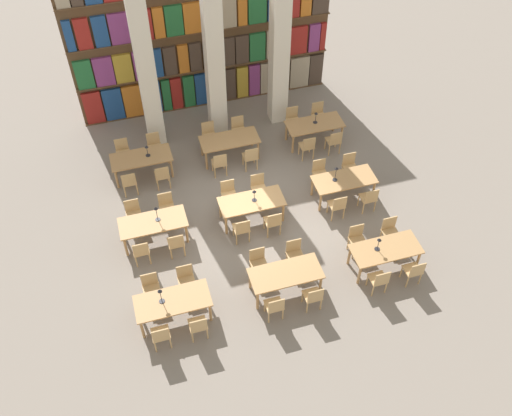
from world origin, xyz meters
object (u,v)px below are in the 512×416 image
at_px(chair_0, 161,335).
at_px(chair_6, 313,296).
at_px(chair_2, 198,326).
at_px(chair_11, 390,231).
at_px(chair_15, 167,206).
at_px(chair_17, 229,193).
at_px(desk_lamp_0, 160,294).
at_px(desk_lamp_6, 316,116).
at_px(chair_29, 209,134).
at_px(chair_28, 220,163).
at_px(chair_1, 151,288).
at_px(chair_33, 293,119).
at_px(chair_25, 123,151).
at_px(chair_9, 357,239).
at_px(desk_lamp_4, 336,171).
at_px(chair_34, 334,141).
at_px(chair_23, 350,166).
at_px(chair_30, 251,157).
at_px(chair_24, 129,182).
at_px(chair_7, 295,253).
at_px(chair_26, 162,175).
at_px(desk_lamp_5, 147,149).
at_px(chair_31, 239,129).
at_px(chair_12, 141,251).
at_px(reading_table_6, 141,159).
at_px(reading_table_3, 153,224).
at_px(chair_35, 318,114).
at_px(desk_lamp_2, 156,211).
at_px(reading_table_2, 385,251).
at_px(chair_20, 337,205).
at_px(chair_14, 176,243).
at_px(desk_lamp_3, 254,194).
at_px(chair_3, 186,279).
at_px(chair_21, 320,172).
at_px(reading_table_7, 230,141).
at_px(reading_table_4, 252,203).
at_px(chair_22, 369,198).
at_px(chair_16, 242,229).
at_px(chair_18, 273,222).
at_px(reading_table_8, 315,126).
at_px(desk_lamp_1, 379,242).
at_px(reading_table_1, 286,275).
at_px(chair_5, 258,262).
at_px(chair_19, 259,187).
at_px(chair_8, 379,280).
at_px(chair_10, 414,271).
at_px(pillar_left, 144,60).
at_px(chair_27, 154,145).
at_px(reading_table_0, 173,303).

xyz_separation_m(chair_0, chair_6, (3.76, -0.00, 0.00)).
bearing_deg(chair_2, chair_11, 13.93).
relative_size(chair_15, chair_17, 1.00).
height_order(desk_lamp_0, chair_6, desk_lamp_0).
bearing_deg(desk_lamp_6, chair_29, 168.19).
bearing_deg(chair_28, chair_1, -124.82).
bearing_deg(chair_33, chair_25, 0.08).
height_order(chair_6, chair_9, same).
relative_size(desk_lamp_4, chair_34, 0.56).
bearing_deg(chair_25, chair_0, 90.03).
relative_size(chair_15, desk_lamp_4, 1.77).
height_order(chair_23, chair_30, same).
height_order(chair_24, chair_28, same).
relative_size(chair_7, chair_26, 1.00).
distance_m(desk_lamp_5, chair_31, 3.12).
height_order(chair_12, reading_table_6, chair_12).
bearing_deg(reading_table_3, chair_35, 29.11).
bearing_deg(reading_table_6, desk_lamp_2, -88.73).
distance_m(reading_table_2, chair_20, 2.04).
bearing_deg(chair_14, desk_lamp_3, 16.08).
bearing_deg(chair_3, chair_21, -149.84).
distance_m(chair_3, reading_table_7, 5.16).
height_order(reading_table_4, chair_35, chair_35).
bearing_deg(reading_table_3, chair_21, 8.42).
relative_size(chair_22, chair_26, 1.00).
relative_size(chair_1, chair_15, 1.00).
xyz_separation_m(chair_16, chair_18, (0.89, 0.00, 0.00)).
height_order(chair_2, chair_12, same).
height_order(desk_lamp_2, chair_23, desk_lamp_2).
xyz_separation_m(chair_23, reading_table_8, (-0.43, 1.90, 0.16)).
relative_size(chair_3, chair_22, 1.00).
relative_size(desk_lamp_1, desk_lamp_3, 1.07).
relative_size(chair_21, chair_35, 1.00).
xyz_separation_m(reading_table_1, chair_30, (0.42, 4.60, -0.16)).
relative_size(chair_5, chair_33, 1.00).
height_order(reading_table_4, desk_lamp_3, desk_lamp_3).
bearing_deg(chair_11, chair_16, -17.58).
bearing_deg(chair_19, chair_15, -0.30).
relative_size(chair_6, reading_table_6, 0.49).
bearing_deg(chair_23, chair_8, 77.26).
relative_size(reading_table_3, chair_21, 2.03).
distance_m(desk_lamp_4, desk_lamp_6, 2.62).
bearing_deg(chair_10, chair_30, 117.67).
bearing_deg(chair_31, chair_9, 108.95).
distance_m(pillar_left, desk_lamp_6, 5.47).
relative_size(chair_0, chair_34, 1.00).
bearing_deg(chair_34, desk_lamp_6, 117.33).
bearing_deg(chair_27, reading_table_2, 130.11).
height_order(pillar_left, reading_table_1, pillar_left).
bearing_deg(reading_table_6, reading_table_0, -90.59).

